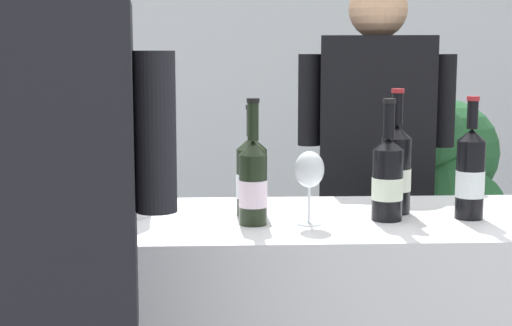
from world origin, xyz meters
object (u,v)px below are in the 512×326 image
Objects in this scene: wine_bottle_6 at (388,178)px; wine_bottle_7 at (470,174)px; potted_shrub at (437,208)px; wine_bottle_3 at (253,182)px; wine_bottle_8 at (252,176)px; wine_glass at (309,172)px; wine_bottle_4 at (46,183)px; person_server at (373,219)px; ice_bucket at (109,174)px; wine_bottle_1 at (24,167)px; wine_bottle_5 at (396,168)px.

wine_bottle_6 is 0.98× the size of wine_bottle_7.
wine_bottle_3 is at bearing -125.27° from potted_shrub.
wine_glass is at bearing -40.06° from wine_bottle_8.
person_server is at bearing 39.61° from wine_bottle_4.
wine_bottle_8 is 0.81m from person_server.
person_server reaches higher than wine_glass.
wine_bottle_3 is 0.41m from ice_bucket.
wine_bottle_4 is 0.26× the size of potted_shrub.
wine_bottle_8 is (-0.36, 0.08, -0.00)m from wine_bottle_6.
wine_bottle_7 is 1.08× the size of wine_bottle_8.
wine_bottle_6 is at bearing 7.43° from wine_bottle_4.
ice_bucket is (-0.39, 0.02, 0.01)m from wine_bottle_8.
wine_bottle_7 reaches higher than wine_bottle_1.
wine_bottle_5 is 0.29m from wine_glass.
wine_bottle_5 is at bearing 1.86° from wine_bottle_8.
wine_bottle_6 is at bearing 11.30° from wine_glass.
person_server is (0.98, 0.81, -0.28)m from wine_bottle_4.
person_server is at bearing 34.79° from ice_bucket.
wine_bottle_4 is (0.13, -0.30, 0.00)m from wine_bottle_1.
wine_bottle_3 reaches higher than ice_bucket.
wine_bottle_4 is at bearing -167.33° from wine_bottle_5.
wine_bottle_7 is at bearing 2.39° from wine_bottle_6.
wine_bottle_3 is 0.12m from wine_bottle_8.
wine_glass is at bearing -152.34° from wine_bottle_5.
potted_shrub is (0.35, 0.42, -0.05)m from person_server.
wine_bottle_4 is 1.01× the size of wine_bottle_6.
wine_bottle_6 is (-0.04, -0.09, -0.01)m from wine_bottle_5.
wine_bottle_7 reaches higher than potted_shrub.
person_server is 0.55m from potted_shrub.
ice_bucket is at bearing 160.57° from wine_bottle_3.
wine_bottle_3 reaches higher than wine_glass.
wine_bottle_8 is at bearing -9.38° from wine_bottle_1.
wine_bottle_3 is (0.64, -0.22, -0.01)m from wine_bottle_1.
wine_bottle_5 is 1.80× the size of wine_glass.
wine_bottle_8 is 1.36m from potted_shrub.
wine_bottle_3 is at bearing -19.43° from ice_bucket.
wine_bottle_4 is 1.84m from potted_shrub.
wine_bottle_1 is 0.82m from wine_glass.
wine_bottle_6 reaches higher than wine_bottle_8.
ice_bucket is 0.14× the size of person_server.
wine_bottle_8 is (0.64, -0.11, -0.02)m from wine_bottle_1.
wine_bottle_8 is (-0.58, 0.07, -0.01)m from wine_bottle_7.
ice_bucket is (-0.54, 0.14, -0.02)m from wine_glass.
wine_bottle_4 is 1.07× the size of wine_bottle_8.
wine_bottle_4 is at bearing -159.43° from wine_bottle_8.
wine_glass is (0.66, 0.07, 0.01)m from wine_bottle_4.
wine_bottle_7 is at bearing -5.36° from ice_bucket.
wine_bottle_5 is (0.91, 0.21, -0.00)m from wine_bottle_4.
wine_bottle_6 is 1.68× the size of wine_glass.
wine_bottle_5 is at bearing 27.66° from wine_glass.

